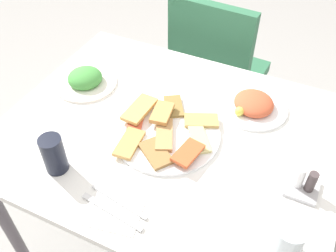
% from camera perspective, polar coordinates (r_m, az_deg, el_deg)
% --- Properties ---
extents(ground_plane, '(6.00, 6.00, 0.00)m').
position_cam_1_polar(ground_plane, '(1.83, 0.16, -17.59)').
color(ground_plane, '#A2A19E').
extents(dining_table, '(1.09, 0.87, 0.75)m').
position_cam_1_polar(dining_table, '(1.28, 0.22, -3.47)').
color(dining_table, white).
rests_on(dining_table, ground_plane).
extents(dining_chair, '(0.44, 0.45, 0.90)m').
position_cam_1_polar(dining_chair, '(1.92, 7.19, 8.66)').
color(dining_chair, '#32714D').
rests_on(dining_chair, ground_plane).
extents(pide_platter, '(0.34, 0.35, 0.05)m').
position_cam_1_polar(pide_platter, '(1.20, -0.49, -0.85)').
color(pide_platter, white).
rests_on(pide_platter, dining_table).
extents(salad_plate_greens, '(0.24, 0.24, 0.05)m').
position_cam_1_polar(salad_plate_greens, '(1.32, 12.85, 3.17)').
color(salad_plate_greens, white).
rests_on(salad_plate_greens, dining_table).
extents(salad_plate_rice, '(0.23, 0.23, 0.07)m').
position_cam_1_polar(salad_plate_rice, '(1.43, -12.46, 6.91)').
color(salad_plate_rice, white).
rests_on(salad_plate_rice, dining_table).
extents(soda_can, '(0.09, 0.09, 0.12)m').
position_cam_1_polar(soda_can, '(1.12, -16.99, -4.14)').
color(soda_can, black).
rests_on(soda_can, dining_table).
extents(drinking_glass, '(0.08, 0.08, 0.11)m').
position_cam_1_polar(drinking_glass, '(0.97, 17.72, -16.21)').
color(drinking_glass, silver).
rests_on(drinking_glass, dining_table).
extents(paper_napkin, '(0.17, 0.17, 0.00)m').
position_cam_1_polar(paper_napkin, '(1.04, -7.98, -12.13)').
color(paper_napkin, white).
rests_on(paper_napkin, dining_table).
extents(fork, '(0.20, 0.04, 0.00)m').
position_cam_1_polar(fork, '(1.03, -8.53, -12.75)').
color(fork, silver).
rests_on(fork, paper_napkin).
extents(spoon, '(0.19, 0.04, 0.00)m').
position_cam_1_polar(spoon, '(1.05, -7.49, -11.28)').
color(spoon, silver).
rests_on(spoon, paper_napkin).
extents(condiment_caddy, '(0.09, 0.09, 0.08)m').
position_cam_1_polar(condiment_caddy, '(1.11, 19.92, -8.29)').
color(condiment_caddy, '#B2B2B7').
rests_on(condiment_caddy, dining_table).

